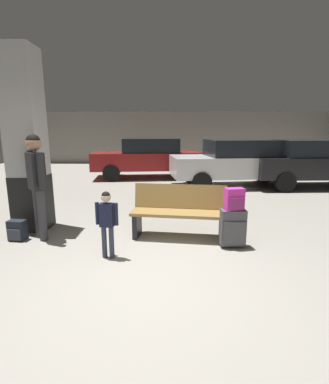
{
  "coord_description": "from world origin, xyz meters",
  "views": [
    {
      "loc": [
        0.3,
        -3.07,
        1.79
      ],
      "look_at": [
        0.24,
        1.3,
        0.85
      ],
      "focal_mm": 26.61,
      "sensor_mm": 36.0,
      "label": 1
    }
  ],
  "objects_px": {
    "backpack_dark_floor": "(17,230)",
    "parked_car_near": "(236,162)",
    "structural_pillar": "(27,143)",
    "parked_car_far": "(148,157)",
    "parked_car_side": "(314,162)",
    "adult": "(36,176)",
    "child": "(107,218)",
    "bench": "(179,212)",
    "suitcase": "(233,228)",
    "backpack_bright": "(234,199)"
  },
  "relations": [
    {
      "from": "bench",
      "to": "parked_car_near",
      "type": "distance_m",
      "value": 5.06
    },
    {
      "from": "backpack_bright",
      "to": "adult",
      "type": "height_order",
      "value": "adult"
    },
    {
      "from": "structural_pillar",
      "to": "parked_car_side",
      "type": "height_order",
      "value": "structural_pillar"
    },
    {
      "from": "adult",
      "to": "backpack_dark_floor",
      "type": "distance_m",
      "value": 0.99
    },
    {
      "from": "suitcase",
      "to": "adult",
      "type": "distance_m",
      "value": 3.25
    },
    {
      "from": "parked_car_near",
      "to": "child",
      "type": "bearing_deg",
      "value": -119.31
    },
    {
      "from": "suitcase",
      "to": "parked_car_side",
      "type": "distance_m",
      "value": 6.21
    },
    {
      "from": "child",
      "to": "backpack_bright",
      "type": "bearing_deg",
      "value": 12.23
    },
    {
      "from": "backpack_dark_floor",
      "to": "parked_car_near",
      "type": "bearing_deg",
      "value": 45.56
    },
    {
      "from": "suitcase",
      "to": "backpack_dark_floor",
      "type": "xyz_separation_m",
      "value": [
        -3.52,
        0.24,
        -0.15
      ]
    },
    {
      "from": "child",
      "to": "parked_car_side",
      "type": "xyz_separation_m",
      "value": [
        5.54,
        5.39,
        0.2
      ]
    },
    {
      "from": "backpack_dark_floor",
      "to": "parked_car_side",
      "type": "relative_size",
      "value": 0.08
    },
    {
      "from": "parked_car_near",
      "to": "parked_car_far",
      "type": "height_order",
      "value": "same"
    },
    {
      "from": "bench",
      "to": "parked_car_near",
      "type": "height_order",
      "value": "parked_car_near"
    },
    {
      "from": "structural_pillar",
      "to": "parked_car_near",
      "type": "distance_m",
      "value": 6.38
    },
    {
      "from": "adult",
      "to": "suitcase",
      "type": "bearing_deg",
      "value": -5.68
    },
    {
      "from": "parked_car_side",
      "to": "parked_car_far",
      "type": "xyz_separation_m",
      "value": [
        -5.48,
        1.81,
        0.0
      ]
    },
    {
      "from": "child",
      "to": "suitcase",
      "type": "bearing_deg",
      "value": 12.24
    },
    {
      "from": "suitcase",
      "to": "backpack_dark_floor",
      "type": "height_order",
      "value": "suitcase"
    },
    {
      "from": "parked_car_side",
      "to": "parked_car_far",
      "type": "bearing_deg",
      "value": 161.72
    },
    {
      "from": "backpack_bright",
      "to": "parked_car_far",
      "type": "bearing_deg",
      "value": 104.9
    },
    {
      "from": "structural_pillar",
      "to": "parked_car_far",
      "type": "height_order",
      "value": "structural_pillar"
    },
    {
      "from": "child",
      "to": "backpack_dark_floor",
      "type": "xyz_separation_m",
      "value": [
        -1.66,
        0.65,
        -0.43
      ]
    },
    {
      "from": "parked_car_far",
      "to": "parked_car_side",
      "type": "bearing_deg",
      "value": -18.28
    },
    {
      "from": "backpack_dark_floor",
      "to": "parked_car_near",
      "type": "distance_m",
      "value": 6.78
    },
    {
      "from": "adult",
      "to": "bench",
      "type": "bearing_deg",
      "value": 3.26
    },
    {
      "from": "bench",
      "to": "parked_car_far",
      "type": "relative_size",
      "value": 0.39
    },
    {
      "from": "structural_pillar",
      "to": "bench",
      "type": "height_order",
      "value": "structural_pillar"
    },
    {
      "from": "child",
      "to": "parked_car_far",
      "type": "bearing_deg",
      "value": 89.51
    },
    {
      "from": "backpack_dark_floor",
      "to": "parked_car_far",
      "type": "height_order",
      "value": "parked_car_far"
    },
    {
      "from": "suitcase",
      "to": "parked_car_far",
      "type": "height_order",
      "value": "parked_car_far"
    },
    {
      "from": "parked_car_near",
      "to": "parked_car_side",
      "type": "relative_size",
      "value": 1.03
    },
    {
      "from": "bench",
      "to": "backpack_bright",
      "type": "height_order",
      "value": "backpack_bright"
    },
    {
      "from": "suitcase",
      "to": "parked_car_near",
      "type": "relative_size",
      "value": 0.14
    },
    {
      "from": "bench",
      "to": "child",
      "type": "xyz_separation_m",
      "value": [
        -1.05,
        -0.85,
        0.16
      ]
    },
    {
      "from": "adult",
      "to": "backpack_dark_floor",
      "type": "xyz_separation_m",
      "value": [
        -0.38,
        -0.07,
        -0.91
      ]
    },
    {
      "from": "suitcase",
      "to": "backpack_bright",
      "type": "height_order",
      "value": "backpack_bright"
    },
    {
      "from": "adult",
      "to": "parked_car_side",
      "type": "relative_size",
      "value": 0.42
    },
    {
      "from": "parked_car_far",
      "to": "backpack_dark_floor",
      "type": "bearing_deg",
      "value": -104.7
    },
    {
      "from": "child",
      "to": "parked_car_side",
      "type": "distance_m",
      "value": 7.73
    },
    {
      "from": "suitcase",
      "to": "backpack_bright",
      "type": "xyz_separation_m",
      "value": [
        0.0,
        -0.0,
        0.45
      ]
    },
    {
      "from": "structural_pillar",
      "to": "parked_car_far",
      "type": "distance_m",
      "value": 6.24
    },
    {
      "from": "adult",
      "to": "parked_car_near",
      "type": "height_order",
      "value": "adult"
    },
    {
      "from": "backpack_bright",
      "to": "child",
      "type": "height_order",
      "value": "child"
    },
    {
      "from": "child",
      "to": "adult",
      "type": "height_order",
      "value": "adult"
    },
    {
      "from": "parked_car_side",
      "to": "child",
      "type": "bearing_deg",
      "value": -135.82
    },
    {
      "from": "backpack_bright",
      "to": "child",
      "type": "bearing_deg",
      "value": -167.77
    },
    {
      "from": "backpack_bright",
      "to": "parked_car_near",
      "type": "height_order",
      "value": "parked_car_near"
    },
    {
      "from": "parked_car_far",
      "to": "structural_pillar",
      "type": "bearing_deg",
      "value": -106.01
    },
    {
      "from": "backpack_bright",
      "to": "adult",
      "type": "xyz_separation_m",
      "value": [
        -3.15,
        0.31,
        0.3
      ]
    }
  ]
}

